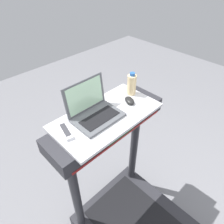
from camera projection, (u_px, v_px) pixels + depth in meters
desk_board at (107, 116)px, 1.38m from camera, size 0.74×0.39×0.02m
laptop at (94, 110)px, 1.33m from camera, size 0.31×0.25×0.23m
computer_mouse at (130, 100)px, 1.47m from camera, size 0.09×0.12×0.03m
water_bottle at (132, 84)px, 1.52m from camera, size 0.07×0.07×0.18m
tv_remote at (65, 131)px, 1.23m from camera, size 0.08×0.17×0.02m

